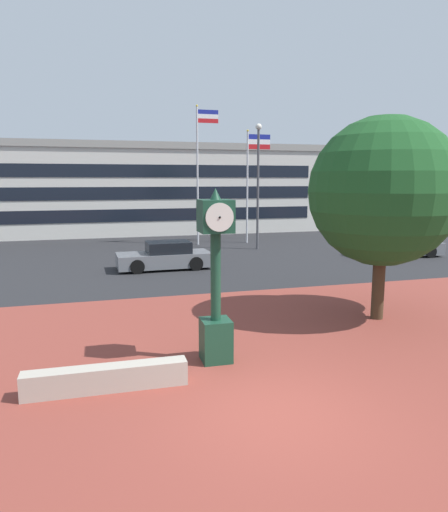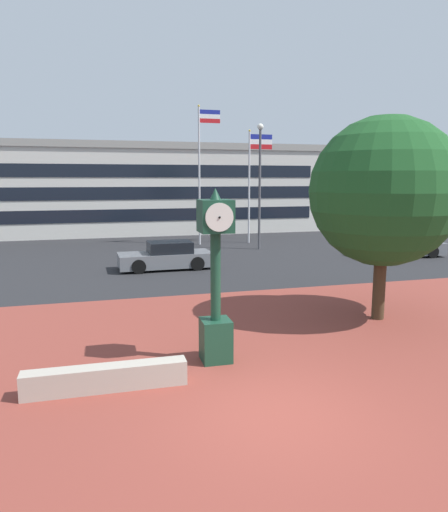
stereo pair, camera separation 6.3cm
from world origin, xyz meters
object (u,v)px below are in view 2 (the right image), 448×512
Objects in this scene: car_street_mid at (166,257)px; flagpole_secondary at (252,176)px; car_street_near at (401,246)px; plaza_tree at (388,195)px; flagpole_primary at (201,166)px; civic_building at (131,188)px; street_clock at (216,281)px; street_lamp_post at (260,174)px.

flagpole_secondary reaches higher than car_street_mid.
flagpole_secondary reaches higher than car_street_near.
flagpole_primary is at bearing 95.97° from plaza_tree.
car_street_near is 0.15× the size of civic_building.
civic_building is (-0.10, 18.84, 2.84)m from car_street_mid.
street_clock is 0.55× the size of flagpole_secondary.
street_lamp_post is at bearing -54.42° from car_street_mid.
car_street_near is 0.65× the size of flagpole_secondary.
street_clock is 6.37m from plaza_tree.
street_clock is 30.40m from civic_building.
plaza_tree is (5.75, 2.06, 1.81)m from street_clock.
street_clock is 19.80m from flagpole_primary.
flagpole_secondary is (-6.01, 7.44, 3.77)m from car_street_near.
street_clock is at bearing 175.70° from car_street_mid.
car_street_near is 8.81m from street_lamp_post.
street_lamp_post is at bearing -45.37° from flagpole_primary.
street_lamp_post reaches higher than car_street_near.
plaza_tree is 0.82× the size of flagpole_secondary.
car_street_near is 0.54× the size of flagpole_primary.
plaza_tree is 11.24m from car_street_mid.
car_street_near is at bearing 51.85° from plaza_tree.
civic_building reaches higher than street_clock.
flagpole_secondary is (6.76, 7.63, 3.77)m from car_street_mid.
street_lamp_post is at bearing 68.17° from street_clock.
flagpole_primary is at bearing 180.00° from flagpole_secondary.
street_clock is at bearing 134.23° from car_street_near.
flagpole_primary is at bearing -72.70° from civic_building.
civic_building is (-6.86, 11.21, -0.93)m from flagpole_secondary.
car_street_mid is 19.05m from civic_building.
flagpole_primary is at bearing 134.63° from street_lamp_post.
flagpole_secondary is 13.17m from civic_building.
civic_building is (0.47, 30.36, 1.52)m from street_clock.
street_clock is at bearing -90.89° from civic_building.
flagpole_primary reaches higher than civic_building.
car_street_mid is 9.43m from flagpole_primary.
street_clock is 0.91× the size of car_street_mid.
flagpole_secondary is at bearing 84.72° from plaza_tree.
car_street_near is (7.59, 9.66, -3.12)m from plaza_tree.
street_clock is at bearing -101.69° from flagpole_primary.
car_street_mid is 10.87m from flagpole_secondary.
civic_building is at bearing 114.25° from street_lamp_post.
civic_building is (-3.49, 11.21, -1.54)m from flagpole_primary.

